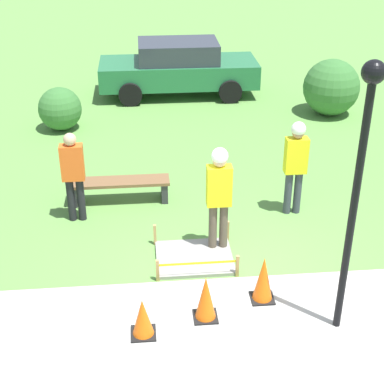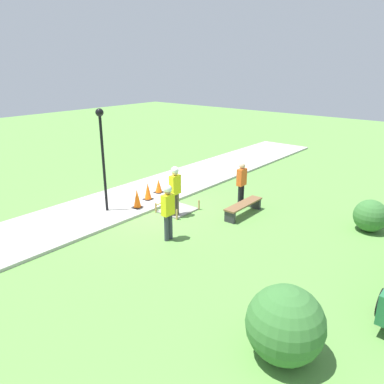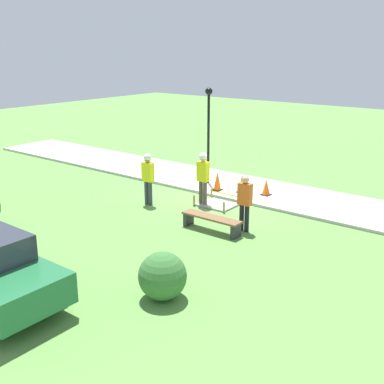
{
  "view_description": "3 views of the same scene",
  "coord_description": "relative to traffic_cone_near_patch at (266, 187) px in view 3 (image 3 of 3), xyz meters",
  "views": [
    {
      "loc": [
        -1.3,
        -7.3,
        5.55
      ],
      "look_at": [
        -0.5,
        1.14,
        1.03
      ],
      "focal_mm": 55.0,
      "sensor_mm": 36.0,
      "label": 1
    },
    {
      "loc": [
        9.2,
        9.45,
        5.26
      ],
      "look_at": [
        -0.05,
        1.78,
        1.12
      ],
      "focal_mm": 35.0,
      "sensor_mm": 36.0,
      "label": 2
    },
    {
      "loc": [
        -9.54,
        13.78,
        5.3
      ],
      "look_at": [
        -0.26,
        1.83,
        0.72
      ],
      "focal_mm": 45.0,
      "sensor_mm": 36.0,
      "label": 3
    }
  ],
  "objects": [
    {
      "name": "shrub_rounded_mid",
      "position": [
        -1.87,
        7.86,
        0.15
      ],
      "size": [
        1.07,
        1.07,
        1.07
      ],
      "color": "#387033",
      "rests_on": "ground_plane"
    },
    {
      "name": "ground_plane",
      "position": [
        1.37,
        1.15,
        -0.38
      ],
      "size": [
        60.0,
        60.0,
        0.0
      ],
      "primitive_type": "plane",
      "color": "#5B8E42"
    },
    {
      "name": "traffic_cone_far_patch",
      "position": [
        0.88,
        0.26,
        0.06
      ],
      "size": [
        0.34,
        0.34,
        0.69
      ],
      "color": "black",
      "rests_on": "sidewalk"
    },
    {
      "name": "lamppost_near",
      "position": [
        2.66,
        -0.06,
        2.17
      ],
      "size": [
        0.28,
        0.28,
        3.72
      ],
      "color": "black",
      "rests_on": "sidewalk"
    },
    {
      "name": "sidewalk",
      "position": [
        1.37,
        -0.42,
        -0.33
      ],
      "size": [
        28.0,
        3.14,
        0.1
      ],
      "color": "#ADAAA3",
      "rests_on": "ground_plane"
    },
    {
      "name": "bystander_in_orange_shirt",
      "position": [
        -1.14,
        3.34,
        0.58
      ],
      "size": [
        0.4,
        0.22,
        1.71
      ],
      "color": "black",
      "rests_on": "ground_plane"
    },
    {
      "name": "worker_supervisor",
      "position": [
        2.84,
        3.22,
        0.7
      ],
      "size": [
        0.4,
        0.26,
        1.81
      ],
      "color": "#383D47",
      "rests_on": "ground_plane"
    },
    {
      "name": "worker_assistant",
      "position": [
        1.3,
        2.12,
        0.74
      ],
      "size": [
        0.4,
        0.27,
        1.86
      ],
      "color": "brown",
      "rests_on": "ground_plane"
    },
    {
      "name": "wet_concrete_patch",
      "position": [
        0.88,
        1.84,
        -0.35
      ],
      "size": [
        1.3,
        1.09,
        0.38
      ],
      "color": "gray",
      "rests_on": "ground_plane"
    },
    {
      "name": "park_bench",
      "position": [
        -0.37,
        3.95,
        -0.05
      ],
      "size": [
        1.93,
        0.44,
        0.46
      ],
      "color": "#2D2D33",
      "rests_on": "ground_plane"
    },
    {
      "name": "traffic_cone_near_patch",
      "position": [
        0.0,
        0.0,
        0.0
      ],
      "size": [
        0.34,
        0.34,
        0.58
      ],
      "color": "black",
      "rests_on": "sidewalk"
    },
    {
      "name": "traffic_cone_sidewalk_edge",
      "position": [
        1.75,
        0.6,
        0.07
      ],
      "size": [
        0.34,
        0.34,
        0.72
      ],
      "color": "black",
      "rests_on": "sidewalk"
    }
  ]
}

